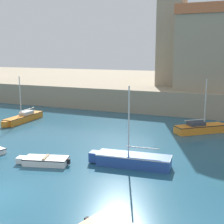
% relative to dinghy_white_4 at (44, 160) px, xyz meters
% --- Properties ---
extents(quay_seawall, '(120.00, 40.00, 2.95)m').
position_rel_dinghy_white_4_xyz_m(quay_seawall, '(0.26, 39.58, 1.20)').
color(quay_seawall, gray).
rests_on(quay_seawall, ground).
extents(dinghy_white_4, '(3.81, 2.10, 0.58)m').
position_rel_dinghy_white_4_xyz_m(dinghy_white_4, '(0.00, 0.00, 0.00)').
color(dinghy_white_4, white).
rests_on(dinghy_white_4, ground).
extents(sailboat_orange_5, '(5.11, 4.64, 5.24)m').
position_rel_dinghy_white_4_xyz_m(sailboat_orange_5, '(8.94, 13.29, 0.19)').
color(sailboat_orange_5, orange).
rests_on(sailboat_orange_5, ground).
extents(sailboat_blue_6, '(5.81, 2.01, 5.55)m').
position_rel_dinghy_white_4_xyz_m(sailboat_blue_6, '(5.72, 2.10, 0.18)').
color(sailboat_blue_6, '#284C9E').
rests_on(sailboat_blue_6, ground).
extents(sailboat_orange_7, '(1.32, 6.25, 5.13)m').
position_rel_dinghy_white_4_xyz_m(sailboat_orange_7, '(-10.15, 10.42, 0.17)').
color(sailboat_orange_7, orange).
rests_on(sailboat_orange_7, ground).
extents(church, '(12.21, 18.17, 18.09)m').
position_rel_dinghy_white_4_xyz_m(church, '(7.46, 29.87, 8.49)').
color(church, gray).
rests_on(church, quay_seawall).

